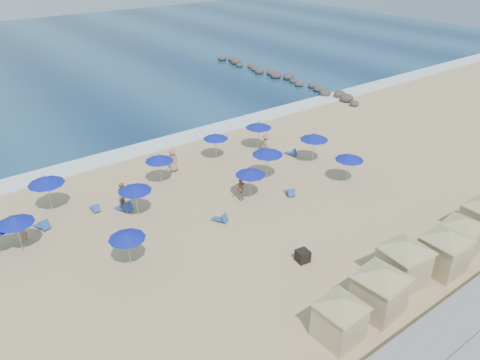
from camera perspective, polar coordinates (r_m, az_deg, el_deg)
name	(u,v)px	position (r m, az deg, el deg)	size (l,w,h in m)	color
ground	(257,225)	(30.57, 2.10, -5.51)	(160.00, 160.00, 0.00)	tan
ocean	(24,61)	(78.24, -24.87, 13.01)	(160.00, 80.00, 0.06)	navy
surf_line	(147,147)	(42.22, -11.27, 3.91)	(160.00, 2.50, 0.08)	white
seawall	(450,348)	(23.75, 24.21, -18.14)	(160.00, 6.10, 1.22)	gray
rock_jetty	(280,76)	(62.29, 4.95, 12.47)	(2.56, 26.66, 0.96)	#332C2A
trash_bin	(303,256)	(27.50, 7.65, -9.17)	(0.71, 0.71, 0.71)	black
cabana_0	(340,313)	(22.62, 12.14, -15.59)	(4.13, 4.13, 2.59)	tan
cabana_1	(381,285)	(24.32, 16.76, -12.12)	(4.60, 4.60, 2.89)	tan
cabana_2	(404,257)	(26.45, 19.41, -8.83)	(4.71, 4.71, 2.97)	tan
cabana_3	(445,246)	(28.22, 23.76, -7.34)	(4.60, 4.60, 2.88)	tan
cabana_4	(462,231)	(30.12, 25.43, -5.68)	(4.20, 4.20, 2.65)	tan
umbrella_1	(15,220)	(30.08, -25.76, -4.41)	(2.16, 2.16, 2.46)	#A5A8AD
umbrella_2	(46,180)	(33.41, -22.60, -0.03)	(2.41, 2.41, 2.74)	#A5A8AD
umbrella_3	(127,235)	(26.71, -13.65, -6.54)	(2.09, 2.09, 2.38)	#A5A8AD
umbrella_4	(159,158)	(35.09, -9.83, 2.66)	(2.13, 2.13, 2.42)	#A5A8AD
umbrella_5	(135,188)	(31.13, -12.70, -0.92)	(2.20, 2.20, 2.50)	#A5A8AD
umbrella_6	(250,172)	(32.52, 1.28, 1.00)	(2.14, 2.14, 2.44)	#A5A8AD
umbrella_7	(216,136)	(38.60, -2.99, 5.36)	(2.08, 2.08, 2.37)	#A5A8AD
umbrella_8	(268,151)	(35.14, 3.40, 3.49)	(2.36, 2.36, 2.69)	#A5A8AD
umbrella_9	(259,125)	(40.41, 2.29, 6.71)	(2.26, 2.26, 2.57)	#A5A8AD
umbrella_10	(314,137)	(38.32, 9.05, 5.24)	(2.31, 2.31, 2.63)	#A5A8AD
umbrella_11	(350,157)	(35.65, 13.21, 2.76)	(2.15, 2.15, 2.44)	#A5A8AD
beach_chair_0	(43,225)	(32.64, -22.92, -5.09)	(0.94, 1.41, 0.71)	#294D98
beach_chair_1	(95,208)	(33.43, -17.24, -3.29)	(0.57, 1.16, 0.62)	#294D98
beach_chair_2	(125,207)	(32.87, -13.84, -3.26)	(0.98, 1.47, 0.74)	#294D98
beach_chair_3	(221,219)	(30.81, -2.32, -4.73)	(0.92, 1.25, 0.63)	#294D98
beach_chair_4	(290,192)	(33.99, 6.14, -1.51)	(0.95, 1.29, 0.65)	#294D98
beach_chair_5	(292,153)	(40.21, 6.31, 3.32)	(0.64, 1.17, 0.61)	#294D98
beachgoer_0	(22,230)	(31.62, -25.03, -5.52)	(0.57, 0.38, 1.58)	#A2725A
beachgoer_1	(123,194)	(33.17, -14.09, -1.72)	(0.87, 0.68, 1.79)	#A2725A
beachgoer_2	(241,189)	(32.95, 0.07, -1.09)	(1.00, 0.42, 1.70)	#A2725A
beachgoer_3	(266,144)	(40.19, 3.16, 4.43)	(1.09, 0.63, 1.68)	#A2725A
beachgoer_4	(173,161)	(37.27, -8.17, 2.36)	(0.91, 0.59, 1.86)	#A2725A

